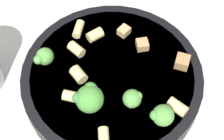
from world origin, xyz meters
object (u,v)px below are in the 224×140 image
Objects in this scene: broccoli_floret_1 at (162,116)px; rigatoni_6 at (102,138)px; broccoli_floret_2 at (89,98)px; chicken_chunk_1 at (182,62)px; rigatoni_1 at (177,107)px; rigatoni_3 at (79,75)px; chicken_chunk_2 at (124,31)px; broccoli_floret_3 at (133,99)px; chicken_chunk_0 at (142,45)px; rigatoni_2 at (78,29)px; pasta_bowl at (112,79)px; rigatoni_0 at (95,35)px; broccoli_floret_0 at (44,57)px; rigatoni_5 at (76,49)px; rigatoni_4 at (73,97)px.

broccoli_floret_1 is 0.09m from rigatoni_6.
rigatoni_6 is (0.08, 0.03, -0.02)m from broccoli_floret_1.
broccoli_floret_2 reaches higher than rigatoni_6.
chicken_chunk_1 is (-0.03, -0.10, -0.02)m from broccoli_floret_1.
chicken_chunk_1 is (-0.01, -0.08, -0.00)m from rigatoni_1.
broccoli_floret_1 is 0.04m from rigatoni_1.
rigatoni_3 is 1.32× the size of chicken_chunk_2.
rigatoni_3 is at bearing -14.71° from rigatoni_1.
rigatoni_3 is at bearing -63.47° from broccoli_floret_2.
broccoli_floret_3 is (0.04, -0.02, -0.00)m from broccoli_floret_1.
chicken_chunk_0 is (-0.07, -0.11, -0.02)m from broccoli_floret_2.
chicken_chunk_1 is at bearing -131.80° from broccoli_floret_3.
rigatoni_1 is at bearing 141.90° from rigatoni_2.
chicken_chunk_2 is at bearing -97.99° from pasta_bowl.
broccoli_floret_2 is at bearing -64.85° from rigatoni_6.
rigatoni_0 is at bearing -59.68° from broccoli_floret_3.
broccoli_floret_2 is at bearing 105.47° from rigatoni_2.
broccoli_floret_0 is 1.19× the size of rigatoni_5.
pasta_bowl is 7.08× the size of broccoli_floret_1.
broccoli_floret_2 is at bearing -8.79° from broccoli_floret_1.
rigatoni_0 is at bearing -51.68° from broccoli_floret_1.
rigatoni_0 is 0.17m from rigatoni_1.
chicken_chunk_0 is (-0.10, 0.02, 0.00)m from rigatoni_2.
broccoli_floret_0 is 0.08m from rigatoni_4.
rigatoni_6 reaches higher than chicken_chunk_2.
rigatoni_0 is at bearing -62.28° from pasta_bowl.
rigatoni_2 is 1.64× the size of chicken_chunk_2.
broccoli_floret_3 is at bearing 99.99° from chicken_chunk_2.
broccoli_floret_3 reaches higher than rigatoni_2.
rigatoni_5 is (-0.04, -0.03, -0.01)m from broccoli_floret_0.
rigatoni_0 is 0.11m from rigatoni_4.
rigatoni_2 is (0.14, -0.15, -0.02)m from broccoli_floret_1.
rigatoni_5 is 0.15m from rigatoni_6.
rigatoni_6 is (0.04, 0.05, -0.01)m from broccoli_floret_3.
rigatoni_0 is at bearing -15.15° from chicken_chunk_1.
chicken_chunk_2 is (-0.06, -0.13, -0.00)m from rigatoni_4.
rigatoni_1 is 0.15m from rigatoni_3.
pasta_bowl is 0.11m from chicken_chunk_1.
broccoli_floret_0 is at bearing -4.25° from pasta_bowl.
broccoli_floret_3 is 0.11m from chicken_chunk_1.
chicken_chunk_1 is at bearing 164.85° from rigatoni_0.
broccoli_floret_3 reaches higher than broccoli_floret_0.
rigatoni_6 is (-0.03, 0.17, -0.00)m from rigatoni_0.
broccoli_floret_1 is 1.60× the size of rigatoni_0.
broccoli_floret_3 is 1.22× the size of rigatoni_1.
rigatoni_1 is at bearing 165.29° from rigatoni_3.
rigatoni_1 reaches higher than rigatoni_6.
broccoli_floret_0 is 1.05× the size of rigatoni_4.
broccoli_floret_1 is at bearing 171.21° from broccoli_floret_2.
broccoli_floret_2 is at bearing 160.35° from rigatoni_4.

